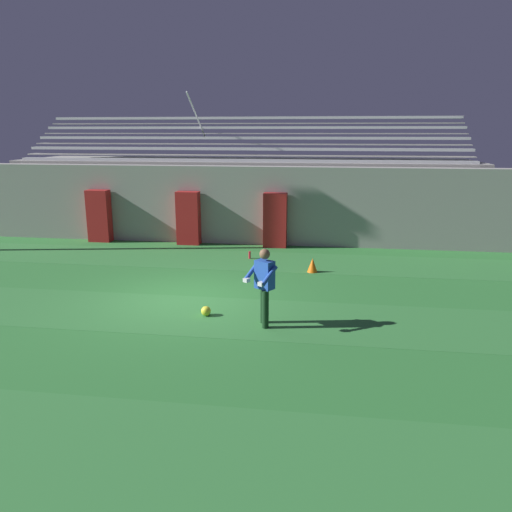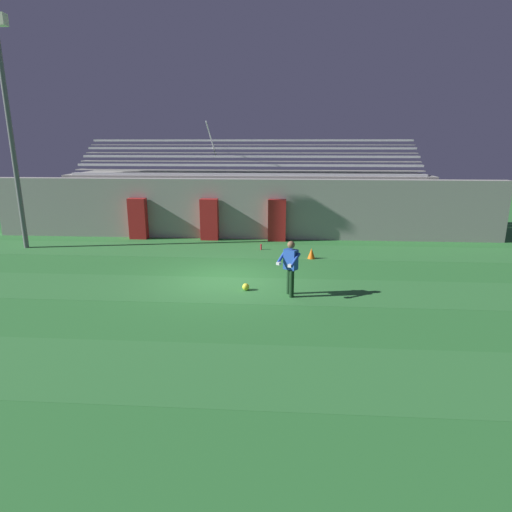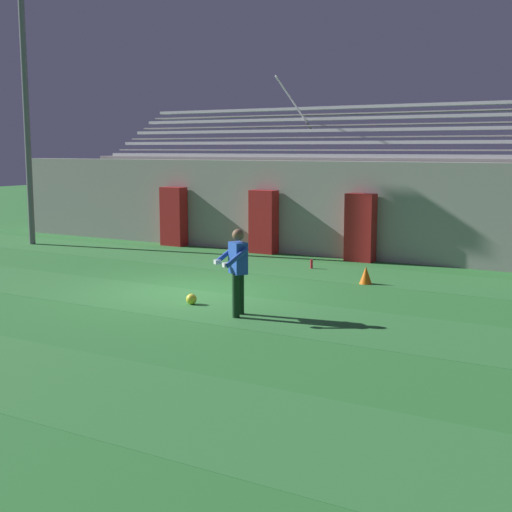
{
  "view_description": "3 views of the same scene",
  "coord_description": "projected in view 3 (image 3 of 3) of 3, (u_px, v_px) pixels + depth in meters",
  "views": [
    {
      "loc": [
        3.37,
        -11.33,
        4.01
      ],
      "look_at": [
        1.81,
        -0.44,
        1.25
      ],
      "focal_mm": 35.0,
      "sensor_mm": 36.0,
      "label": 1
    },
    {
      "loc": [
        1.95,
        -13.58,
        4.43
      ],
      "look_at": [
        1.02,
        -0.13,
        0.85
      ],
      "focal_mm": 30.0,
      "sensor_mm": 36.0,
      "label": 2
    },
    {
      "loc": [
        9.19,
        -12.74,
        3.17
      ],
      "look_at": [
        2.07,
        -0.69,
        1.05
      ],
      "focal_mm": 50.0,
      "sensor_mm": 36.0,
      "label": 3
    }
  ],
  "objects": [
    {
      "name": "traffic_cone",
      "position": [
        366.0,
        275.0,
        16.8
      ],
      "size": [
        0.3,
        0.3,
        0.42
      ],
      "primitive_type": "cone",
      "color": "orange",
      "rests_on": "ground"
    },
    {
      "name": "goalkeeper",
      "position": [
        237.0,
        267.0,
        13.47
      ],
      "size": [
        0.74,
        0.71,
        1.67
      ],
      "color": "#143319",
      "rests_on": "ground"
    },
    {
      "name": "soccer_ball",
      "position": [
        191.0,
        299.0,
        14.6
      ],
      "size": [
        0.22,
        0.22,
        0.22
      ],
      "primitive_type": "sphere",
      "color": "yellow",
      "rests_on": "ground"
    },
    {
      "name": "padding_pillar_gate_left",
      "position": [
        264.0,
        222.0,
        21.65
      ],
      "size": [
        0.82,
        0.44,
        1.92
      ],
      "primitive_type": "cube",
      "color": "#B21E1E",
      "rests_on": "ground"
    },
    {
      "name": "water_bottle",
      "position": [
        312.0,
        264.0,
        18.96
      ],
      "size": [
        0.07,
        0.07,
        0.24
      ],
      "primitive_type": "cylinder",
      "color": "red",
      "rests_on": "ground"
    },
    {
      "name": "padding_pillar_gate_right",
      "position": [
        360.0,
        228.0,
        20.07
      ],
      "size": [
        0.82,
        0.44,
        1.92
      ],
      "primitive_type": "cube",
      "color": "#B21E1E",
      "rests_on": "ground"
    },
    {
      "name": "turf_stripe_far",
      "position": [
        276.0,
        267.0,
        19.24
      ],
      "size": [
        28.0,
        2.47,
        0.01
      ],
      "primitive_type": "cube",
      "color": "#337A38",
      "rests_on": "ground"
    },
    {
      "name": "back_wall",
      "position": [
        318.0,
        208.0,
        21.26
      ],
      "size": [
        24.0,
        0.6,
        2.8
      ],
      "primitive_type": "cube",
      "color": "#999691",
      "rests_on": "ground"
    },
    {
      "name": "bleacher_stand",
      "position": [
        350.0,
        200.0,
        23.24
      ],
      "size": [
        18.0,
        4.05,
        5.43
      ],
      "color": "#999691",
      "rests_on": "ground"
    },
    {
      "name": "floodlight_pole",
      "position": [
        24.0,
        69.0,
        23.0
      ],
      "size": [
        0.9,
        0.36,
        9.21
      ],
      "color": "slate",
      "rests_on": "ground"
    },
    {
      "name": "turf_stripe_mid",
      "position": [
        162.0,
        300.0,
        15.03
      ],
      "size": [
        28.0,
        2.47,
        0.01
      ],
      "primitive_type": "cube",
      "color": "#337A38",
      "rests_on": "ground"
    },
    {
      "name": "ground_plane",
      "position": [
        192.0,
        291.0,
        15.94
      ],
      "size": [
        80.0,
        80.0,
        0.0
      ],
      "primitive_type": "plane",
      "color": "#2D7533"
    },
    {
      "name": "padding_pillar_far_left",
      "position": [
        174.0,
        216.0,
        23.37
      ],
      "size": [
        0.82,
        0.44,
        1.92
      ],
      "primitive_type": "cube",
      "color": "#B21E1E",
      "rests_on": "ground"
    }
  ]
}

